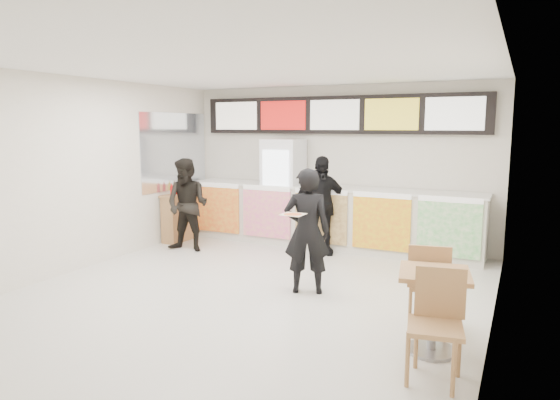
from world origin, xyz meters
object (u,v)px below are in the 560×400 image
Objects in this scene: service_counter at (328,217)px; customer_main at (307,231)px; cafe_table at (434,296)px; customer_mid at (320,206)px; condiment_ledge at (180,217)px; customer_left at (187,205)px; drinks_fridge at (283,191)px.

service_counter is 3.26× the size of customer_main.
customer_mid is at bearing 117.29° from cafe_table.
customer_mid is at bearing -83.59° from service_counter.
customer_main is 1.53× the size of condiment_ledge.
service_counter is at bearing 25.66° from customer_left.
service_counter is at bearing -98.02° from customer_main.
drinks_fridge reaches higher than cafe_table.
customer_left is (-1.23, -1.40, -0.16)m from drinks_fridge.
customer_left reaches higher than cafe_table.
customer_main is at bearing -29.18° from customer_left.
customer_main reaches higher than condiment_ledge.
customer_left is at bearing -147.49° from service_counter.
cafe_table is at bearing -84.76° from customer_mid.
customer_main is 0.97× the size of cafe_table.
drinks_fridge reaches higher than customer_mid.
drinks_fridge is at bearing 122.31° from cafe_table.
customer_main is 3.92m from condiment_ledge.
drinks_fridge is at bearing 179.01° from service_counter.
service_counter reaches higher than cafe_table.
customer_mid is 0.99× the size of cafe_table.
service_counter is 2.78× the size of drinks_fridge.
cafe_table is at bearing -46.97° from drinks_fridge.
condiment_ledge is (-0.65, 0.61, -0.36)m from customer_left.
service_counter reaches higher than condiment_ledge.
cafe_table is 6.05m from condiment_ledge.
customer_left reaches higher than condiment_ledge.
customer_mid is 2.92m from condiment_ledge.
customer_main is at bearing -106.18° from customer_mid.
drinks_fridge is 1.15m from customer_mid.
drinks_fridge is 1.14× the size of cafe_table.
cafe_table is at bearing 126.19° from customer_main.
customer_main is 2.17m from cafe_table.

